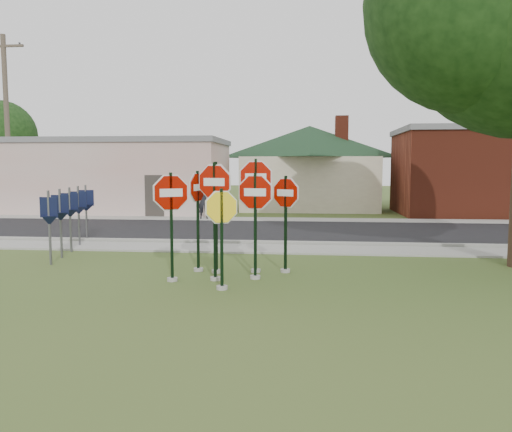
# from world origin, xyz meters

# --- Properties ---
(ground) EXTENTS (120.00, 120.00, 0.00)m
(ground) POSITION_xyz_m (0.00, 0.00, 0.00)
(ground) COLOR #3B5620
(ground) RESTS_ON ground
(sidewalk_near) EXTENTS (60.00, 1.60, 0.06)m
(sidewalk_near) POSITION_xyz_m (0.00, 5.50, 0.03)
(sidewalk_near) COLOR gray
(sidewalk_near) RESTS_ON ground
(road) EXTENTS (60.00, 7.00, 0.04)m
(road) POSITION_xyz_m (0.00, 10.00, 0.02)
(road) COLOR black
(road) RESTS_ON ground
(sidewalk_far) EXTENTS (60.00, 1.60, 0.06)m
(sidewalk_far) POSITION_xyz_m (0.00, 14.30, 0.03)
(sidewalk_far) COLOR gray
(sidewalk_far) RESTS_ON ground
(curb) EXTENTS (60.00, 0.20, 0.14)m
(curb) POSITION_xyz_m (0.00, 6.50, 0.07)
(curb) COLOR gray
(curb) RESTS_ON ground
(stop_sign_center) EXTENTS (1.09, 0.28, 2.84)m
(stop_sign_center) POSITION_xyz_m (-0.26, 1.13, 1.81)
(stop_sign_center) COLOR gray
(stop_sign_center) RESTS_ON ground
(stop_sign_yellow) EXTENTS (0.91, 0.41, 2.27)m
(stop_sign_yellow) POSITION_xyz_m (0.04, 0.29, 1.35)
(stop_sign_yellow) COLOR gray
(stop_sign_yellow) RESTS_ON ground
(stop_sign_left) EXTENTS (0.99, 0.61, 2.62)m
(stop_sign_left) POSITION_xyz_m (-1.24, 0.95, 1.64)
(stop_sign_left) COLOR gray
(stop_sign_left) RESTS_ON ground
(stop_sign_right) EXTENTS (1.12, 0.24, 2.61)m
(stop_sign_right) POSITION_xyz_m (0.65, 1.38, 1.63)
(stop_sign_right) COLOR gray
(stop_sign_right) RESTS_ON ground
(stop_sign_back_right) EXTENTS (1.13, 0.24, 2.94)m
(stop_sign_back_right) POSITION_xyz_m (0.58, 2.11, 1.88)
(stop_sign_back_right) COLOR gray
(stop_sign_back_right) RESTS_ON ground
(stop_sign_back_left) EXTENTS (0.85, 0.61, 2.85)m
(stop_sign_back_left) POSITION_xyz_m (-0.38, 1.94, 1.78)
(stop_sign_back_left) COLOR gray
(stop_sign_back_left) RESTS_ON ground
(stop_sign_far_right) EXTENTS (0.88, 0.57, 2.51)m
(stop_sign_far_right) POSITION_xyz_m (1.32, 2.19, 1.55)
(stop_sign_far_right) COLOR gray
(stop_sign_far_right) RESTS_ON ground
(stop_sign_far_left) EXTENTS (0.31, 0.98, 2.63)m
(stop_sign_far_left) POSITION_xyz_m (-0.87, 2.10, 1.62)
(stop_sign_far_left) COLOR gray
(stop_sign_far_left) RESTS_ON ground
(route_sign_row) EXTENTS (1.43, 4.63, 2.00)m
(route_sign_row) POSITION_xyz_m (-5.40, 4.50, 1.22)
(route_sign_row) COLOR #59595E
(route_sign_row) RESTS_ON ground
(building_stucco) EXTENTS (12.20, 6.20, 4.20)m
(building_stucco) POSITION_xyz_m (-9.00, 18.00, 2.15)
(building_stucco) COLOR beige
(building_stucco) RESTS_ON ground
(building_house) EXTENTS (11.60, 11.60, 6.20)m
(building_house) POSITION_xyz_m (2.00, 22.00, 3.65)
(building_house) COLOR beige
(building_house) RESTS_ON ground
(building_brick) EXTENTS (10.20, 6.20, 4.75)m
(building_brick) POSITION_xyz_m (12.00, 18.50, 2.40)
(building_brick) COLOR maroon
(building_brick) RESTS_ON ground
(utility_pole_near) EXTENTS (2.20, 0.26, 9.50)m
(utility_pole_near) POSITION_xyz_m (-14.00, 15.20, 4.97)
(utility_pole_near) COLOR #473B2F
(utility_pole_near) RESTS_ON ground
(bg_tree_left) EXTENTS (4.90, 4.90, 7.35)m
(bg_tree_left) POSITION_xyz_m (-20.00, 24.00, 4.88)
(bg_tree_left) COLOR #321F16
(bg_tree_left) RESTS_ON ground
(pedestrian) EXTENTS (0.68, 0.52, 1.68)m
(pedestrian) POSITION_xyz_m (-3.23, 14.12, 0.90)
(pedestrian) COLOR black
(pedestrian) RESTS_ON sidewalk_far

